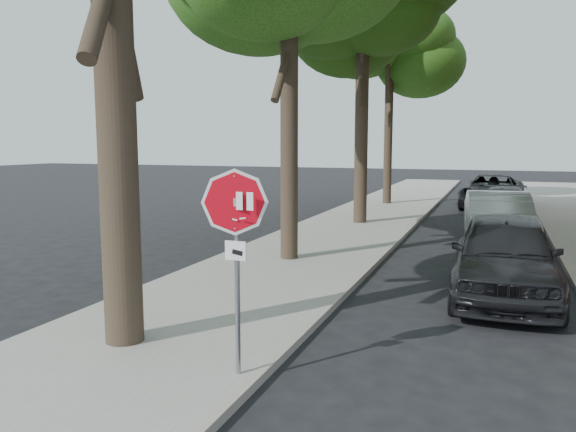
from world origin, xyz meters
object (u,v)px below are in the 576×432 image
at_px(stop_sign, 236,232).
at_px(car_b, 498,220).
at_px(tree_mid_b, 364,2).
at_px(car_c, 505,206).
at_px(car_a, 504,256).
at_px(tree_far, 390,54).
at_px(car_d, 493,191).

relative_size(stop_sign, car_b, 0.53).
distance_m(tree_mid_b, car_c, 9.09).
distance_m(stop_sign, car_a, 6.46).
bearing_deg(car_a, tree_far, 107.32).
height_order(tree_far, car_b, tree_far).
xyz_separation_m(tree_far, car_a, (5.21, -15.63, -6.39)).
xyz_separation_m(tree_far, car_c, (5.32, -4.99, -6.53)).
xyz_separation_m(tree_mid_b, car_d, (4.55, 7.47, -7.21)).
bearing_deg(car_a, car_c, 88.30).
bearing_deg(stop_sign, car_a, 59.90).
relative_size(stop_sign, tree_mid_b, 0.25).
distance_m(car_a, car_b, 5.54).
distance_m(tree_mid_b, car_d, 11.34).
bearing_deg(car_c, car_d, 95.68).
distance_m(tree_far, car_b, 13.00).
relative_size(stop_sign, car_d, 0.46).
relative_size(car_b, car_d, 0.87).
bearing_deg(stop_sign, car_c, 78.45).
height_order(car_a, car_c, car_a).
height_order(car_a, car_d, car_a).
bearing_deg(car_d, car_a, -84.90).
distance_m(tree_far, car_c, 9.79).
distance_m(stop_sign, car_b, 11.51).
bearing_deg(car_a, car_d, 90.18).
xyz_separation_m(tree_mid_b, car_c, (5.02, 2.00, -7.31)).
relative_size(car_a, car_c, 1.03).
xyz_separation_m(tree_mid_b, tree_far, (-0.30, 6.99, -0.78)).
xyz_separation_m(car_a, car_b, (-0.12, 5.54, -0.02)).
height_order(car_b, car_c, car_b).
height_order(tree_far, car_d, tree_far).
xyz_separation_m(tree_far, car_d, (4.85, 0.48, -6.43)).
bearing_deg(tree_mid_b, car_a, -60.39).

